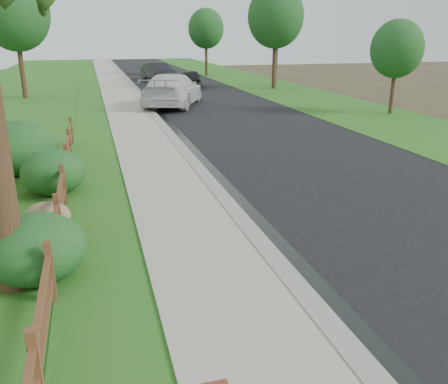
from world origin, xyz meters
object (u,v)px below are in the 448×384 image
object	(u,v)px
ranch_fence	(61,198)
streetlight	(276,26)
white_suv	(173,90)
dark_car_mid	(190,79)

from	to	relation	value
ranch_fence	streetlight	size ratio (longest dim) A/B	2.01
ranch_fence	streetlight	world-z (taller)	streetlight
white_suv	streetlight	size ratio (longest dim) A/B	0.79
streetlight	ranch_fence	bearing A→B (deg)	-120.46
white_suv	dark_car_mid	world-z (taller)	white_suv
ranch_fence	dark_car_mid	world-z (taller)	dark_car_mid
white_suv	streetlight	bearing A→B (deg)	-116.88
dark_car_mid	streetlight	size ratio (longest dim) A/B	0.51
white_suv	dark_car_mid	distance (m)	9.81
ranch_fence	streetlight	xyz separation A→B (m)	(15.46, 26.28, 4.15)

